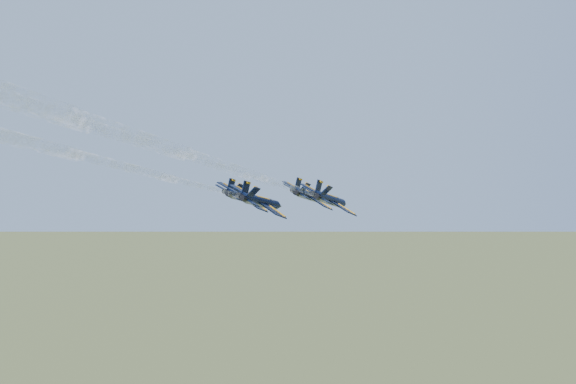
# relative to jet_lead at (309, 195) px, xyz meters

# --- Properties ---
(jet_lead) EXTENTS (10.31, 15.54, 5.73)m
(jet_lead) POSITION_rel_jet_lead_xyz_m (0.00, 0.00, 0.00)
(jet_lead) COLOR black
(jet_left) EXTENTS (10.31, 15.54, 5.73)m
(jet_left) POSITION_rel_jet_lead_xyz_m (-11.81, -6.13, 0.00)
(jet_left) COLOR black
(jet_right) EXTENTS (10.31, 15.54, 5.73)m
(jet_right) POSITION_rel_jet_lead_xyz_m (4.73, -12.33, 0.00)
(jet_right) COLOR black
(jet_slot) EXTENTS (10.31, 15.54, 5.73)m
(jet_slot) POSITION_rel_jet_lead_xyz_m (-6.84, -18.60, 0.00)
(jet_slot) COLOR black
(smoke_trail_lead) EXTENTS (29.67, 71.11, 2.61)m
(smoke_trail_lead) POSITION_rel_jet_lead_xyz_m (-20.68, -52.16, 0.03)
(smoke_trail_lead) COLOR white
(smoke_trail_right) EXTENTS (29.67, 71.11, 2.61)m
(smoke_trail_right) POSITION_rel_jet_lead_xyz_m (-15.95, -64.49, 0.03)
(smoke_trail_right) COLOR white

